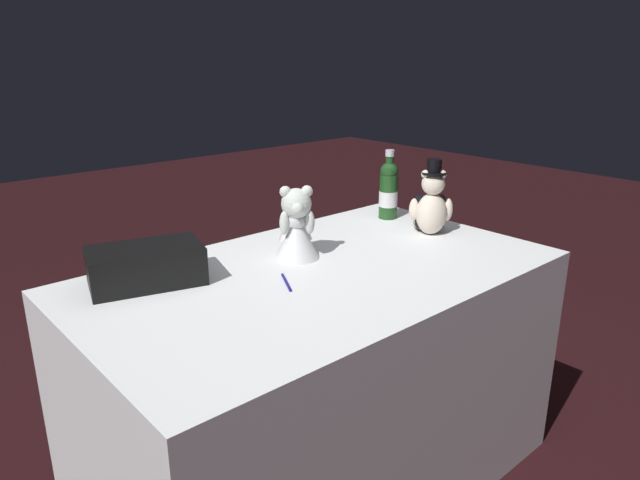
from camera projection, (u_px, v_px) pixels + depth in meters
name	position (u px, v px, depth m)	size (l,w,h in m)	color
ground_plane	(320.00, 474.00, 2.08)	(12.00, 12.00, 0.00)	black
reception_table	(320.00, 378.00, 1.96)	(1.53, 0.89, 0.79)	white
teddy_bear_groom	(431.00, 206.00, 2.17)	(0.15, 0.15, 0.29)	beige
teddy_bear_bride	(296.00, 225.00, 1.92)	(0.19, 0.21, 0.25)	white
champagne_bottle	(389.00, 189.00, 2.36)	(0.08, 0.08, 0.28)	#1C451C
signing_pen	(286.00, 282.00, 1.73)	(0.07, 0.12, 0.01)	navy
gift_case_black	(146.00, 265.00, 1.71)	(0.37, 0.27, 0.11)	black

